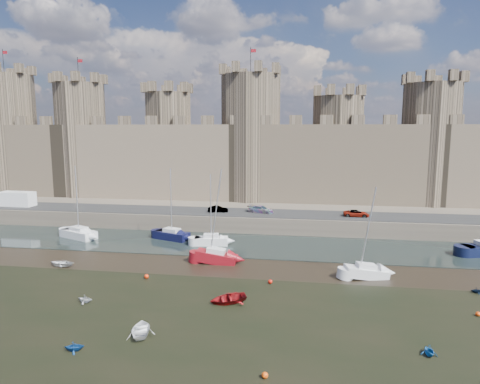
{
  "coord_description": "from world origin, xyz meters",
  "views": [
    {
      "loc": [
        12.5,
        -32.16,
        15.97
      ],
      "look_at": [
        4.08,
        22.0,
        7.68
      ],
      "focal_mm": 32.0,
      "sensor_mm": 36.0,
      "label": 1
    }
  ],
  "objects_px": {
    "car_2": "(261,209)",
    "sailboat_0": "(79,233)",
    "sailboat_4": "(216,256)",
    "sailboat_5": "(366,271)",
    "sailboat_2": "(211,240)",
    "car_1": "(218,209)",
    "sailboat_1": "(172,234)",
    "dinghy_1": "(74,346)",
    "car_0": "(9,202)",
    "car_3": "(356,214)",
    "van": "(17,199)"
  },
  "relations": [
    {
      "from": "car_0",
      "to": "car_3",
      "type": "distance_m",
      "value": 58.76
    },
    {
      "from": "car_0",
      "to": "sailboat_0",
      "type": "xyz_separation_m",
      "value": [
        18.69,
        -10.23,
        -2.3
      ]
    },
    {
      "from": "dinghy_1",
      "to": "sailboat_0",
      "type": "bearing_deg",
      "value": 12.91
    },
    {
      "from": "car_2",
      "to": "sailboat_4",
      "type": "xyz_separation_m",
      "value": [
        -3.36,
        -18.25,
        -2.28
      ]
    },
    {
      "from": "van",
      "to": "sailboat_0",
      "type": "relative_size",
      "value": 0.56
    },
    {
      "from": "car_2",
      "to": "van",
      "type": "relative_size",
      "value": 0.7
    },
    {
      "from": "car_3",
      "to": "car_0",
      "type": "bearing_deg",
      "value": 89.41
    },
    {
      "from": "car_0",
      "to": "dinghy_1",
      "type": "xyz_separation_m",
      "value": [
        34.85,
        -39.69,
        -2.75
      ]
    },
    {
      "from": "sailboat_4",
      "to": "sailboat_5",
      "type": "height_order",
      "value": "sailboat_4"
    },
    {
      "from": "car_2",
      "to": "sailboat_5",
      "type": "height_order",
      "value": "sailboat_5"
    },
    {
      "from": "sailboat_0",
      "to": "dinghy_1",
      "type": "relative_size",
      "value": 7.55
    },
    {
      "from": "car_3",
      "to": "sailboat_5",
      "type": "relative_size",
      "value": 0.39
    },
    {
      "from": "sailboat_0",
      "to": "car_2",
      "type": "bearing_deg",
      "value": 45.43
    },
    {
      "from": "sailboat_0",
      "to": "sailboat_2",
      "type": "distance_m",
      "value": 19.77
    },
    {
      "from": "car_2",
      "to": "sailboat_1",
      "type": "distance_m",
      "value": 15.02
    },
    {
      "from": "car_1",
      "to": "sailboat_1",
      "type": "distance_m",
      "value": 9.97
    },
    {
      "from": "van",
      "to": "sailboat_4",
      "type": "distance_m",
      "value": 42.56
    },
    {
      "from": "car_2",
      "to": "sailboat_4",
      "type": "bearing_deg",
      "value": -173.98
    },
    {
      "from": "car_2",
      "to": "car_3",
      "type": "xyz_separation_m",
      "value": [
        14.65,
        -0.76,
        -0.06
      ]
    },
    {
      "from": "sailboat_2",
      "to": "sailboat_4",
      "type": "height_order",
      "value": "sailboat_4"
    },
    {
      "from": "sailboat_4",
      "to": "car_2",
      "type": "bearing_deg",
      "value": 79.86
    },
    {
      "from": "car_1",
      "to": "sailboat_4",
      "type": "distance_m",
      "value": 18.09
    },
    {
      "from": "car_2",
      "to": "car_3",
      "type": "distance_m",
      "value": 14.67
    },
    {
      "from": "car_1",
      "to": "sailboat_1",
      "type": "xyz_separation_m",
      "value": [
        -5.04,
        -8.31,
        -2.22
      ]
    },
    {
      "from": "car_2",
      "to": "sailboat_1",
      "type": "bearing_deg",
      "value": 143.51
    },
    {
      "from": "car_1",
      "to": "sailboat_1",
      "type": "relative_size",
      "value": 0.31
    },
    {
      "from": "sailboat_0",
      "to": "sailboat_2",
      "type": "xyz_separation_m",
      "value": [
        19.76,
        -0.61,
        -0.02
      ]
    },
    {
      "from": "sailboat_0",
      "to": "sailboat_1",
      "type": "height_order",
      "value": "sailboat_0"
    },
    {
      "from": "van",
      "to": "dinghy_1",
      "type": "distance_m",
      "value": 51.11
    },
    {
      "from": "sailboat_2",
      "to": "sailboat_5",
      "type": "bearing_deg",
      "value": -36.4
    },
    {
      "from": "sailboat_4",
      "to": "dinghy_1",
      "type": "height_order",
      "value": "sailboat_4"
    },
    {
      "from": "sailboat_2",
      "to": "sailboat_5",
      "type": "xyz_separation_m",
      "value": [
        19.22,
        -9.9,
        -0.07
      ]
    },
    {
      "from": "sailboat_2",
      "to": "sailboat_4",
      "type": "xyz_separation_m",
      "value": [
        2.29,
        -7.35,
        0.02
      ]
    },
    {
      "from": "sailboat_0",
      "to": "sailboat_2",
      "type": "height_order",
      "value": "sailboat_0"
    },
    {
      "from": "sailboat_4",
      "to": "dinghy_1",
      "type": "distance_m",
      "value": 22.3
    },
    {
      "from": "car_1",
      "to": "sailboat_0",
      "type": "height_order",
      "value": "sailboat_0"
    },
    {
      "from": "car_3",
      "to": "dinghy_1",
      "type": "xyz_separation_m",
      "value": [
        -23.91,
        -38.99,
        -2.67
      ]
    },
    {
      "from": "car_2",
      "to": "sailboat_1",
      "type": "height_order",
      "value": "sailboat_1"
    },
    {
      "from": "sailboat_0",
      "to": "sailboat_1",
      "type": "relative_size",
      "value": 1.02
    },
    {
      "from": "sailboat_0",
      "to": "dinghy_1",
      "type": "distance_m",
      "value": 33.6
    },
    {
      "from": "sailboat_2",
      "to": "sailboat_5",
      "type": "relative_size",
      "value": 0.98
    },
    {
      "from": "car_3",
      "to": "dinghy_1",
      "type": "distance_m",
      "value": 45.82
    },
    {
      "from": "car_0",
      "to": "sailboat_0",
      "type": "height_order",
      "value": "sailboat_0"
    },
    {
      "from": "car_2",
      "to": "dinghy_1",
      "type": "relative_size",
      "value": 2.96
    },
    {
      "from": "car_2",
      "to": "sailboat_0",
      "type": "xyz_separation_m",
      "value": [
        -25.41,
        -10.3,
        -2.28
      ]
    },
    {
      "from": "car_0",
      "to": "sailboat_4",
      "type": "relative_size",
      "value": 0.32
    },
    {
      "from": "car_1",
      "to": "car_3",
      "type": "relative_size",
      "value": 0.83
    },
    {
      "from": "car_2",
      "to": "sailboat_1",
      "type": "xyz_separation_m",
      "value": [
        -11.84,
        -8.94,
        -2.29
      ]
    },
    {
      "from": "van",
      "to": "sailboat_2",
      "type": "height_order",
      "value": "sailboat_2"
    },
    {
      "from": "car_1",
      "to": "car_2",
      "type": "xyz_separation_m",
      "value": [
        6.8,
        0.64,
        0.06
      ]
    }
  ]
}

